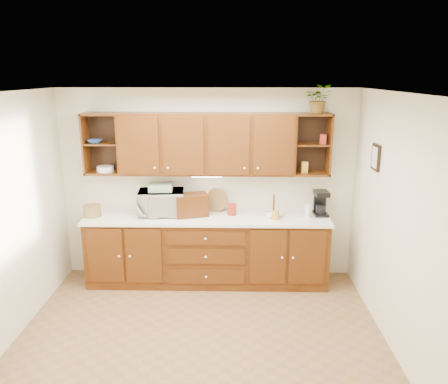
{
  "coord_description": "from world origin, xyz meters",
  "views": [
    {
      "loc": [
        0.35,
        -4.06,
        2.77
      ],
      "look_at": [
        0.23,
        1.15,
        1.36
      ],
      "focal_mm": 35.0,
      "sensor_mm": 36.0,
      "label": 1
    }
  ],
  "objects_px": {
    "microwave": "(161,203)",
    "bread_box": "(191,205)",
    "coffee_maker": "(321,203)",
    "potted_plant": "(319,99)"
  },
  "relations": [
    {
      "from": "bread_box",
      "to": "coffee_maker",
      "type": "height_order",
      "value": "coffee_maker"
    },
    {
      "from": "bread_box",
      "to": "potted_plant",
      "type": "relative_size",
      "value": 1.18
    },
    {
      "from": "coffee_maker",
      "to": "potted_plant",
      "type": "distance_m",
      "value": 1.37
    },
    {
      "from": "microwave",
      "to": "potted_plant",
      "type": "bearing_deg",
      "value": -5.78
    },
    {
      "from": "bread_box",
      "to": "coffee_maker",
      "type": "distance_m",
      "value": 1.73
    },
    {
      "from": "microwave",
      "to": "bread_box",
      "type": "height_order",
      "value": "microwave"
    },
    {
      "from": "coffee_maker",
      "to": "bread_box",
      "type": "bearing_deg",
      "value": 178.96
    },
    {
      "from": "coffee_maker",
      "to": "potted_plant",
      "type": "xyz_separation_m",
      "value": [
        -0.11,
        -0.03,
        1.37
      ]
    },
    {
      "from": "microwave",
      "to": "potted_plant",
      "type": "xyz_separation_m",
      "value": [
        2.03,
        0.01,
        1.36
      ]
    },
    {
      "from": "microwave",
      "to": "bread_box",
      "type": "bearing_deg",
      "value": -11.27
    }
  ]
}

